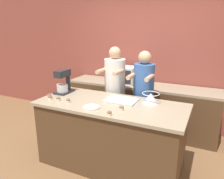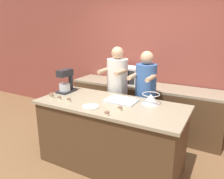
{
  "view_description": "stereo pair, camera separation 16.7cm",
  "coord_description": "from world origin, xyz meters",
  "px_view_note": "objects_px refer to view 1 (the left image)",
  "views": [
    {
      "loc": [
        1.2,
        -2.49,
        1.93
      ],
      "look_at": [
        0.0,
        0.04,
        1.12
      ],
      "focal_mm": 35.0,
      "sensor_mm": 36.0,
      "label": 1
    },
    {
      "loc": [
        1.35,
        -2.41,
        1.93
      ],
      "look_at": [
        0.0,
        0.04,
        1.12
      ],
      "focal_mm": 35.0,
      "sensor_mm": 36.0,
      "label": 2
    }
  ],
  "objects_px": {
    "baking_tray": "(121,100)",
    "small_plate": "(91,107)",
    "cupcake_5": "(49,96)",
    "mixing_bowl": "(151,98)",
    "cupcake_0": "(58,99)",
    "cupcake_2": "(109,113)",
    "person_left": "(115,93)",
    "microwave_oven": "(124,75)",
    "person_right": "(143,98)",
    "stand_mixer": "(63,83)",
    "cupcake_3": "(121,108)",
    "cupcake_1": "(68,100)",
    "cupcake_4": "(50,97)"
  },
  "relations": [
    {
      "from": "small_plate",
      "to": "mixing_bowl",
      "type": "bearing_deg",
      "value": 38.3
    },
    {
      "from": "mixing_bowl",
      "to": "cupcake_2",
      "type": "bearing_deg",
      "value": -116.88
    },
    {
      "from": "microwave_oven",
      "to": "cupcake_1",
      "type": "relative_size",
      "value": 7.87
    },
    {
      "from": "small_plate",
      "to": "cupcake_4",
      "type": "xyz_separation_m",
      "value": [
        -0.7,
        0.04,
        0.02
      ]
    },
    {
      "from": "cupcake_1",
      "to": "cupcake_5",
      "type": "height_order",
      "value": "same"
    },
    {
      "from": "person_left",
      "to": "cupcake_2",
      "type": "xyz_separation_m",
      "value": [
        0.42,
        -1.07,
        0.12
      ]
    },
    {
      "from": "cupcake_2",
      "to": "cupcake_3",
      "type": "distance_m",
      "value": 0.22
    },
    {
      "from": "person_right",
      "to": "cupcake_1",
      "type": "relative_size",
      "value": 26.85
    },
    {
      "from": "cupcake_1",
      "to": "cupcake_4",
      "type": "relative_size",
      "value": 1.0
    },
    {
      "from": "small_plate",
      "to": "person_left",
      "type": "bearing_deg",
      "value": 96.5
    },
    {
      "from": "baking_tray",
      "to": "cupcake_4",
      "type": "relative_size",
      "value": 7.32
    },
    {
      "from": "cupcake_3",
      "to": "cupcake_4",
      "type": "xyz_separation_m",
      "value": [
        -1.08,
        -0.05,
        0.0
      ]
    },
    {
      "from": "cupcake_2",
      "to": "person_left",
      "type": "bearing_deg",
      "value": 111.5
    },
    {
      "from": "person_left",
      "to": "mixing_bowl",
      "type": "bearing_deg",
      "value": -31.49
    },
    {
      "from": "stand_mixer",
      "to": "cupcake_1",
      "type": "xyz_separation_m",
      "value": [
        0.33,
        -0.35,
        -0.13
      ]
    },
    {
      "from": "person_right",
      "to": "mixing_bowl",
      "type": "xyz_separation_m",
      "value": [
        0.24,
        -0.45,
        0.18
      ]
    },
    {
      "from": "person_right",
      "to": "cupcake_0",
      "type": "distance_m",
      "value": 1.31
    },
    {
      "from": "baking_tray",
      "to": "microwave_oven",
      "type": "distance_m",
      "value": 1.24
    },
    {
      "from": "mixing_bowl",
      "to": "cupcake_4",
      "type": "relative_size",
      "value": 3.96
    },
    {
      "from": "baking_tray",
      "to": "small_plate",
      "type": "relative_size",
      "value": 1.99
    },
    {
      "from": "small_plate",
      "to": "stand_mixer",
      "type": "bearing_deg",
      "value": 151.72
    },
    {
      "from": "stand_mixer",
      "to": "small_plate",
      "type": "relative_size",
      "value": 1.66
    },
    {
      "from": "microwave_oven",
      "to": "cupcake_5",
      "type": "distance_m",
      "value": 1.55
    },
    {
      "from": "cupcake_5",
      "to": "small_plate",
      "type": "bearing_deg",
      "value": -7.69
    },
    {
      "from": "baking_tray",
      "to": "cupcake_1",
      "type": "bearing_deg",
      "value": -151.01
    },
    {
      "from": "person_left",
      "to": "person_right",
      "type": "xyz_separation_m",
      "value": [
        0.49,
        -0.0,
        -0.02
      ]
    },
    {
      "from": "baking_tray",
      "to": "cupcake_2",
      "type": "height_order",
      "value": "cupcake_2"
    },
    {
      "from": "cupcake_3",
      "to": "microwave_oven",
      "type": "bearing_deg",
      "value": 111.38
    },
    {
      "from": "cupcake_1",
      "to": "cupcake_2",
      "type": "relative_size",
      "value": 1.0
    },
    {
      "from": "person_left",
      "to": "cupcake_2",
      "type": "distance_m",
      "value": 1.15
    },
    {
      "from": "stand_mixer",
      "to": "baking_tray",
      "type": "relative_size",
      "value": 0.83
    },
    {
      "from": "stand_mixer",
      "to": "cupcake_0",
      "type": "xyz_separation_m",
      "value": [
        0.17,
        -0.35,
        -0.13
      ]
    },
    {
      "from": "baking_tray",
      "to": "cupcake_2",
      "type": "bearing_deg",
      "value": -81.92
    },
    {
      "from": "baking_tray",
      "to": "stand_mixer",
      "type": "bearing_deg",
      "value": -179.91
    },
    {
      "from": "person_right",
      "to": "microwave_oven",
      "type": "xyz_separation_m",
      "value": [
        -0.58,
        0.6,
        0.21
      ]
    },
    {
      "from": "mixing_bowl",
      "to": "cupcake_0",
      "type": "distance_m",
      "value": 1.26
    },
    {
      "from": "cupcake_2",
      "to": "cupcake_5",
      "type": "bearing_deg",
      "value": 168.11
    },
    {
      "from": "small_plate",
      "to": "cupcake_5",
      "type": "height_order",
      "value": "cupcake_5"
    },
    {
      "from": "mixing_bowl",
      "to": "cupcake_0",
      "type": "relative_size",
      "value": 3.96
    },
    {
      "from": "baking_tray",
      "to": "cupcake_1",
      "type": "distance_m",
      "value": 0.72
    },
    {
      "from": "person_right",
      "to": "small_plate",
      "type": "bearing_deg",
      "value": -112.26
    },
    {
      "from": "microwave_oven",
      "to": "cupcake_3",
      "type": "bearing_deg",
      "value": -68.62
    },
    {
      "from": "person_right",
      "to": "cupcake_0",
      "type": "height_order",
      "value": "person_right"
    },
    {
      "from": "cupcake_1",
      "to": "cupcake_3",
      "type": "relative_size",
      "value": 1.0
    },
    {
      "from": "microwave_oven",
      "to": "cupcake_3",
      "type": "xyz_separation_m",
      "value": [
        0.57,
        -1.46,
        -0.08
      ]
    },
    {
      "from": "cupcake_0",
      "to": "cupcake_2",
      "type": "relative_size",
      "value": 1.0
    },
    {
      "from": "person_left",
      "to": "person_right",
      "type": "height_order",
      "value": "person_left"
    },
    {
      "from": "person_left",
      "to": "cupcake_1",
      "type": "distance_m",
      "value": 0.95
    },
    {
      "from": "person_left",
      "to": "microwave_oven",
      "type": "xyz_separation_m",
      "value": [
        -0.09,
        0.6,
        0.2
      ]
    },
    {
      "from": "baking_tray",
      "to": "small_plate",
      "type": "xyz_separation_m",
      "value": [
        -0.24,
        -0.39,
        -0.01
      ]
    }
  ]
}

